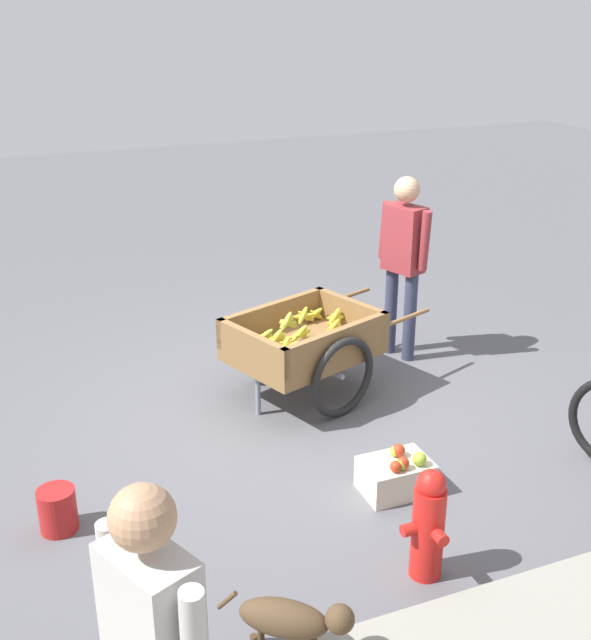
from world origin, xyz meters
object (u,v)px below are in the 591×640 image
at_px(fruit_cart, 304,345).
at_px(fire_hydrant, 428,524).
at_px(vendor_person, 403,252).
at_px(plastic_bucket, 58,510).
at_px(apple_crate, 396,474).
at_px(dog, 292,620).

xyz_separation_m(fruit_cart, fire_hydrant, (0.20, 2.22, -0.10)).
bearing_deg(fire_hydrant, vendor_person, -116.05).
height_order(vendor_person, fire_hydrant, vendor_person).
relative_size(fruit_cart, plastic_bucket, 6.59).
xyz_separation_m(fruit_cart, apple_crate, (-0.04, 1.46, -0.31)).
height_order(vendor_person, apple_crate, vendor_person).
bearing_deg(fruit_cart, plastic_bucket, 27.25).
distance_m(fruit_cart, vendor_person, 1.26).
xyz_separation_m(plastic_bucket, apple_crate, (-2.07, 0.41, -0.01)).
relative_size(fruit_cart, apple_crate, 4.11).
height_order(fruit_cart, fire_hydrant, fruit_cart).
bearing_deg(vendor_person, dog, 53.11).
xyz_separation_m(vendor_person, fire_hydrant, (1.28, 2.62, -0.63)).
bearing_deg(plastic_bucket, fruit_cart, -152.75).
distance_m(vendor_person, dog, 3.73).
bearing_deg(fire_hydrant, apple_crate, -107.22).
xyz_separation_m(dog, apple_crate, (-1.16, -1.08, -0.14)).
bearing_deg(plastic_bucket, dog, 121.31).
xyz_separation_m(fruit_cart, plastic_bucket, (2.03, 1.05, -0.30)).
bearing_deg(dog, fruit_cart, -113.82).
height_order(fire_hydrant, plastic_bucket, fire_hydrant).
distance_m(fire_hydrant, plastic_bucket, 2.19).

